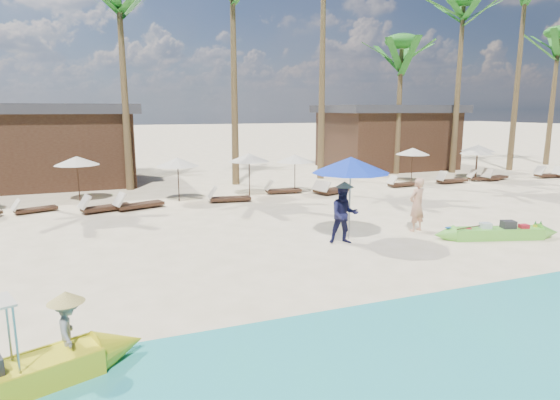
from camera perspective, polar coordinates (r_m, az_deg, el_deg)
name	(u,v)px	position (r m, az deg, el deg)	size (l,w,h in m)	color
ground	(303,269)	(12.11, 2.87, -8.41)	(240.00, 240.00, 0.00)	#FDE4BB
wet_sand_strip	(431,368)	(8.20, 17.95, -18.91)	(240.00, 4.50, 0.01)	tan
green_canoe	(497,233)	(16.27, 24.90, -3.65)	(4.44, 1.57, 0.58)	#5FBC39
tourist	(417,205)	(16.21, 16.34, -0.55)	(0.66, 0.43, 1.80)	tan
vendor_green	(344,215)	(14.25, 7.80, -1.77)	(0.87, 0.68, 1.79)	#121333
vendor_yellow	(68,329)	(8.20, -24.39, -14.09)	(0.64, 0.37, 0.99)	gray
blue_umbrella	(351,165)	(14.48, 8.61, 4.24)	(2.41, 2.41, 2.60)	#99999E
resort_parasol_4	(77,161)	(22.48, -23.54, 4.41)	(1.94, 1.94, 2.00)	#382417
lounger_4_left	(32,208)	(20.85, -27.94, -0.91)	(1.69, 1.01, 0.55)	#382417
lounger_4_right	(103,206)	(19.87, -20.81, -0.75)	(2.07, 1.20, 0.67)	#382417
resort_parasol_5	(178,162)	(21.00, -12.37, 4.54)	(1.89, 1.89, 1.94)	#382417
lounger_5_left	(136,204)	(19.95, -17.09, -0.46)	(2.09, 1.23, 0.68)	#382417
resort_parasol_6	(249,157)	(21.90, -3.79, 5.21)	(1.96, 1.96, 2.02)	#382417
lounger_6_left	(227,197)	(20.70, -6.46, 0.32)	(1.92, 0.79, 0.63)	#382417
lounger_6_right	(281,190)	(22.64, 0.13, 1.28)	(1.83, 0.71, 0.61)	#382417
resort_parasol_7	(295,158)	(22.64, 1.83, 5.10)	(1.83, 1.83, 1.88)	#382417
lounger_7_left	(327,189)	(22.95, 5.75, 1.34)	(1.77, 0.87, 0.58)	#382417
lounger_7_right	(333,190)	(22.61, 6.49, 1.19)	(1.83, 1.09, 0.59)	#382417
resort_parasol_8	(413,151)	(27.05, 15.88, 5.73)	(1.87, 1.87, 1.93)	#382417
lounger_8_left	(401,183)	(25.43, 14.50, 1.97)	(1.68, 0.61, 0.56)	#382417
resort_parasol_9	(477,151)	(28.83, 22.90, 5.57)	(1.86, 1.86, 1.92)	#382417
lounger_9_left	(450,180)	(27.44, 20.06, 2.33)	(1.84, 0.59, 0.62)	#382417
lounger_9_right	(482,178)	(29.05, 23.39, 2.53)	(1.84, 1.05, 0.60)	#382417
resort_parasol_10	(478,148)	(29.91, 23.01, 5.86)	(1.93, 1.93, 1.99)	#382417
lounger_10_left	(494,177)	(29.58, 24.60, 2.60)	(2.00, 1.01, 0.65)	#382417
lounger_10_right	(548,174)	(32.19, 29.85, 2.75)	(1.95, 0.68, 0.65)	#382417
palm_3	(119,12)	(25.16, -18.98, 20.86)	(2.08, 2.08, 10.52)	brown
palm_4	(233,1)	(25.95, -5.80, 23.02)	(2.08, 2.08, 11.70)	brown
palm_6	(401,59)	(30.62, 14.56, 16.33)	(2.08, 2.08, 8.51)	brown
palm_7	(462,27)	(32.50, 21.33, 19.07)	(2.08, 2.08, 11.08)	brown
palm_8	(524,11)	(35.55, 27.60, 19.78)	(2.08, 2.08, 12.70)	brown
palm_9	(558,52)	(40.07, 30.76, 15.28)	(2.08, 2.08, 9.82)	brown
pavilion_west	(33,144)	(28.19, -27.94, 6.00)	(10.80, 6.60, 4.30)	#382417
pavilion_east	(386,136)	(33.63, 12.83, 7.61)	(8.80, 6.60, 4.30)	#382417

